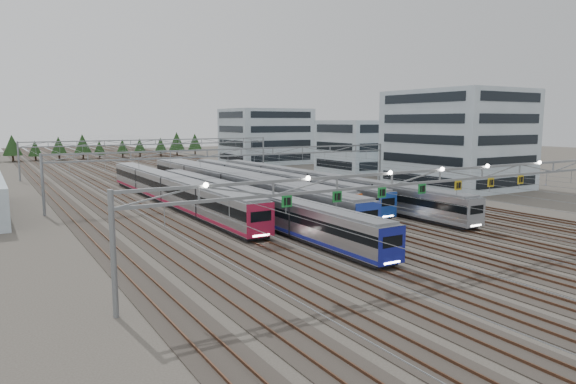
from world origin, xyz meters
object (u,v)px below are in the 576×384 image
train_a (171,189)px  train_c (231,186)px  train_b (243,201)px  gantry_near (440,178)px  train_f (315,184)px  gantry_far (155,146)px  depot_bldg_mid (358,147)px  depot_bldg_north (266,136)px  gantry_mid (241,158)px  train_e (268,181)px  depot_bldg_south (456,139)px  train_d (236,181)px

train_a → train_c: bearing=-5.1°
train_b → train_c: bearing=71.4°
gantry_near → train_f: bearing=72.8°
gantry_far → train_c: bearing=-92.8°
train_a → depot_bldg_mid: (52.96, 23.58, 3.83)m
gantry_near → depot_bldg_north: size_ratio=2.56×
gantry_mid → train_e: bearing=28.2°
train_a → train_b: 14.86m
gantry_mid → train_c: bearing=-159.1°
train_b → gantry_near: gantry_near is taller
train_a → depot_bldg_south: depot_bldg_south is taller
train_c → gantry_mid: size_ratio=1.15×
train_e → depot_bldg_mid: (34.96, 19.91, 4.05)m
train_d → depot_bldg_mid: bearing=23.1°
train_b → gantry_far: gantry_far is taller
gantry_mid → train_f: bearing=-18.0°
gantry_far → depot_bldg_north: bearing=20.2°
train_e → gantry_near: (-6.80, -43.73, 5.02)m
train_d → gantry_far: 38.58m
train_d → depot_bldg_mid: 43.07m
train_d → depot_bldg_south: 40.97m
train_d → gantry_near: 47.17m
train_b → train_e: 22.37m
train_a → depot_bldg_north: depot_bldg_north is taller
train_a → gantry_mid: (11.25, 0.06, 4.11)m
gantry_far → train_e: bearing=-80.7°
train_b → depot_bldg_north: depot_bldg_north is taller
train_c → train_a: bearing=174.9°
gantry_mid → gantry_near: bearing=-90.1°
train_b → depot_bldg_south: (47.16, 7.65, 6.69)m
gantry_mid → depot_bldg_south: size_ratio=2.56×
train_b → gantry_far: 59.76m
train_a → gantry_mid: bearing=0.3°
train_e → train_f: train_f is taller
gantry_near → gantry_far: bearing=90.0°
train_a → train_d: bearing=26.7°
train_a → train_f: bearing=-9.1°
gantry_near → depot_bldg_mid: (41.75, 63.64, -0.98)m
train_a → train_b: size_ratio=1.01×
train_c → depot_bldg_mid: (43.96, 24.38, 3.77)m
train_f → depot_bldg_south: 30.06m
train_f → gantry_far: 50.13m
gantry_far → depot_bldg_south: 65.56m
train_e → depot_bldg_north: bearing=61.9°
train_a → train_e: size_ratio=0.93×
train_c → train_d: 8.83m
train_e → depot_bldg_mid: size_ratio=3.71×
gantry_far → depot_bldg_mid: size_ratio=3.52×
train_f → gantry_near: bearing=-107.2°
gantry_far → depot_bldg_south: (40.41, -51.57, 2.39)m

